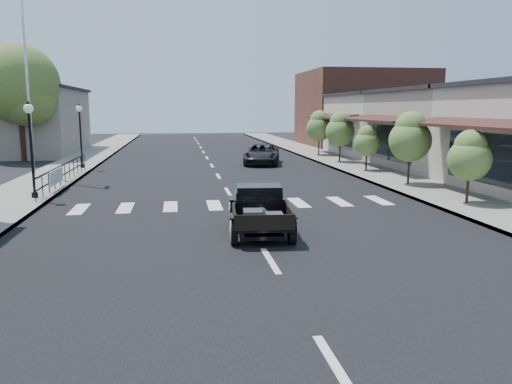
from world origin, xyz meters
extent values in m
plane|color=black|center=(0.00, 0.00, 0.00)|extent=(120.00, 120.00, 0.00)
cube|color=black|center=(0.00, 15.00, 0.01)|extent=(14.00, 80.00, 0.02)
cube|color=gray|center=(-8.50, 15.00, 0.07)|extent=(3.00, 80.00, 0.15)
cube|color=gray|center=(8.50, 15.00, 0.07)|extent=(3.00, 80.00, 0.15)
cube|color=gray|center=(-15.00, 28.00, 2.50)|extent=(10.00, 12.00, 5.00)
cube|color=#A19687|center=(15.00, 13.00, 2.25)|extent=(10.00, 9.00, 4.50)
cube|color=beige|center=(15.00, 22.00, 2.25)|extent=(10.00, 9.00, 4.50)
cube|color=brown|center=(15.50, 32.00, 3.50)|extent=(11.00, 10.00, 7.00)
cylinder|color=silver|center=(-9.20, 12.00, 5.92)|extent=(0.12, 0.12, 11.55)
imported|color=black|center=(3.25, 17.37, 0.64)|extent=(3.11, 4.98, 1.28)
camera|label=1|loc=(-2.09, -14.10, 3.55)|focal=35.00mm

